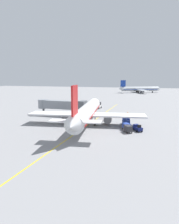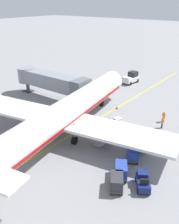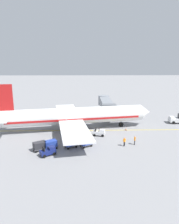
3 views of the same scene
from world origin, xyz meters
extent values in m
plane|color=gray|center=(0.00, 0.00, 0.00)|extent=(400.00, 400.00, 0.00)
cube|color=gold|center=(0.00, 0.00, 0.00)|extent=(0.24, 80.00, 0.01)
cylinder|color=white|center=(-0.69, -1.00, 3.29)|extent=(9.14, 32.16, 3.70)
cube|color=red|center=(-0.69, -1.00, 2.82)|extent=(8.74, 29.64, 0.44)
cone|color=white|center=(-3.64, 15.95, 3.29)|extent=(3.98, 2.99, 3.63)
cone|color=white|center=(2.30, -18.14, 3.58)|extent=(3.58, 3.30, 3.14)
cube|color=black|center=(-3.33, 14.17, 3.93)|extent=(2.92, 1.56, 0.60)
cube|color=white|center=(-0.52, -1.98, 2.64)|extent=(30.45, 10.27, 0.36)
cylinder|color=gray|center=(-6.07, -2.14, 1.39)|extent=(2.52, 3.50, 2.00)
cylinder|color=gray|center=(4.76, -0.25, 1.39)|extent=(2.52, 3.50, 2.00)
cube|color=red|center=(1.89, -15.77, 7.88)|extent=(1.07, 4.39, 5.50)
cube|color=white|center=(1.85, -15.58, 3.84)|extent=(10.30, 4.28, 0.24)
cylinder|color=black|center=(-2.61, 10.04, 0.55)|extent=(0.63, 1.16, 1.10)
cylinder|color=gray|center=(-2.61, 10.04, 2.10)|extent=(0.24, 0.24, 2.00)
cylinder|color=black|center=(-2.61, -3.36, 0.55)|extent=(0.63, 1.16, 1.10)
cylinder|color=gray|center=(-2.61, -3.36, 2.10)|extent=(0.24, 0.24, 2.00)
cylinder|color=black|center=(1.92, -2.57, 0.55)|extent=(0.63, 1.16, 1.10)
cylinder|color=gray|center=(1.92, -2.57, 2.10)|extent=(0.24, 0.24, 2.00)
cube|color=gray|center=(-11.54, 7.32, 3.49)|extent=(14.64, 2.80, 2.60)
cube|color=slate|center=(-5.02, 7.32, 3.49)|extent=(2.00, 3.50, 2.99)
cylinder|color=gray|center=(-18.86, 7.32, 3.49)|extent=(3.36, 3.36, 2.86)
cylinder|color=#4C4C51|center=(-18.86, 7.32, 1.09)|extent=(0.70, 0.70, 2.19)
cube|color=#38383A|center=(-18.86, 7.32, 0.08)|extent=(1.80, 1.80, 0.16)
cube|color=silver|center=(-5.16, 24.94, 0.85)|extent=(2.56, 4.57, 0.90)
cube|color=black|center=(-5.07, 25.93, 1.85)|extent=(1.80, 1.98, 1.10)
cube|color=silver|center=(-5.28, 23.41, 1.48)|extent=(1.96, 1.25, 0.36)
cylinder|color=black|center=(-4.34, 23.44, 0.40)|extent=(0.42, 0.83, 0.80)
cylinder|color=black|center=(-6.21, 23.59, 0.40)|extent=(0.42, 0.83, 0.80)
cylinder|color=black|center=(-4.10, 26.29, 0.40)|extent=(0.42, 0.83, 0.80)
cylinder|color=black|center=(-5.97, 26.44, 0.40)|extent=(0.42, 0.83, 0.80)
cube|color=navy|center=(12.72, -4.76, 0.63)|extent=(2.38, 2.75, 0.70)
cube|color=navy|center=(12.34, -4.18, 1.20)|extent=(1.43, 1.44, 0.44)
cube|color=black|center=(13.10, -5.33, 1.30)|extent=(0.79, 0.60, 0.64)
cylinder|color=black|center=(12.65, -4.65, 1.28)|extent=(0.21, 0.26, 0.54)
cylinder|color=black|center=(11.79, -4.33, 0.28)|extent=(0.48, 0.58, 0.56)
cylinder|color=black|center=(12.69, -3.73, 0.28)|extent=(0.48, 0.58, 0.56)
cylinder|color=black|center=(12.75, -5.78, 0.28)|extent=(0.48, 0.58, 0.56)
cylinder|color=black|center=(13.65, -5.19, 0.28)|extent=(0.48, 0.58, 0.56)
cube|color=silver|center=(3.58, 4.31, 0.63)|extent=(1.73, 2.71, 0.70)
cube|color=silver|center=(3.73, 4.98, 1.20)|extent=(1.23, 1.25, 0.44)
cube|color=black|center=(3.42, 3.64, 1.30)|extent=(0.85, 0.35, 0.64)
cylinder|color=black|center=(3.61, 4.43, 1.28)|extent=(0.14, 0.27, 0.54)
cylinder|color=black|center=(3.25, 5.29, 0.28)|extent=(0.32, 0.59, 0.56)
cylinder|color=black|center=(4.30, 5.04, 0.28)|extent=(0.32, 0.59, 0.56)
cylinder|color=black|center=(2.86, 3.58, 0.28)|extent=(0.32, 0.59, 0.56)
cylinder|color=black|center=(3.91, 3.34, 0.28)|extent=(0.32, 0.59, 0.56)
cube|color=#4C4C51|center=(9.22, 1.58, 0.42)|extent=(2.26, 2.56, 0.12)
cube|color=#233D9E|center=(9.22, 1.58, 1.03)|extent=(2.15, 2.43, 1.10)
cylinder|color=#4C4C51|center=(8.46, 2.82, 0.41)|extent=(0.43, 0.63, 0.07)
cylinder|color=black|center=(8.32, 1.99, 0.18)|extent=(0.29, 0.37, 0.36)
cylinder|color=black|center=(9.26, 2.57, 0.18)|extent=(0.29, 0.37, 0.36)
cylinder|color=black|center=(9.18, 0.59, 0.18)|extent=(0.29, 0.37, 0.36)
cylinder|color=black|center=(10.12, 1.17, 0.18)|extent=(0.29, 0.37, 0.36)
cube|color=#4C4C51|center=(9.60, -1.18, 0.42)|extent=(2.26, 2.56, 0.12)
cube|color=#233D9E|center=(9.60, -1.18, 1.03)|extent=(2.15, 2.43, 1.10)
cylinder|color=#4C4C51|center=(8.84, 0.05, 0.41)|extent=(0.43, 0.63, 0.07)
cylinder|color=black|center=(8.70, -0.77, 0.18)|extent=(0.29, 0.37, 0.36)
cylinder|color=black|center=(9.64, -0.19, 0.18)|extent=(0.29, 0.37, 0.36)
cylinder|color=black|center=(9.56, -2.17, 0.18)|extent=(0.29, 0.37, 0.36)
cylinder|color=black|center=(10.50, -1.60, 0.18)|extent=(0.29, 0.37, 0.36)
cube|color=#4C4C51|center=(10.14, -4.68, 0.42)|extent=(2.26, 2.56, 0.12)
cube|color=#233D9E|center=(10.14, -4.68, 1.03)|extent=(2.15, 2.43, 1.10)
cylinder|color=#4C4C51|center=(9.38, -3.44, 0.41)|extent=(0.43, 0.63, 0.07)
cylinder|color=black|center=(9.24, -4.26, 0.18)|extent=(0.29, 0.37, 0.36)
cylinder|color=black|center=(10.18, -3.69, 0.18)|extent=(0.29, 0.37, 0.36)
cylinder|color=black|center=(10.10, -5.67, 0.18)|extent=(0.29, 0.37, 0.36)
cylinder|color=black|center=(11.04, -5.09, 0.18)|extent=(0.29, 0.37, 0.36)
cube|color=#4C4C51|center=(10.73, -6.52, 0.42)|extent=(2.26, 2.56, 0.12)
cube|color=#2D2D33|center=(10.73, -6.52, 1.03)|extent=(2.15, 2.43, 1.10)
cylinder|color=#4C4C51|center=(9.97, -5.28, 0.41)|extent=(0.43, 0.63, 0.07)
cylinder|color=black|center=(9.83, -6.10, 0.18)|extent=(0.29, 0.37, 0.36)
cylinder|color=black|center=(10.77, -5.52, 0.18)|extent=(0.29, 0.37, 0.36)
cylinder|color=black|center=(10.69, -7.51, 0.18)|extent=(0.29, 0.37, 0.36)
cylinder|color=black|center=(11.64, -6.93, 0.18)|extent=(0.29, 0.37, 0.36)
cylinder|color=#232328|center=(8.57, 10.64, 0.42)|extent=(0.15, 0.15, 0.85)
cylinder|color=#232328|center=(8.39, 10.72, 0.42)|extent=(0.15, 0.15, 0.85)
cube|color=orange|center=(8.48, 10.68, 1.15)|extent=(0.44, 0.37, 0.60)
cylinder|color=orange|center=(8.71, 10.59, 1.10)|extent=(0.24, 0.17, 0.57)
cylinder|color=orange|center=(8.25, 10.77, 1.10)|extent=(0.24, 0.17, 0.57)
sphere|color=beige|center=(8.48, 10.68, 1.58)|extent=(0.22, 0.22, 0.22)
cube|color=red|center=(8.48, 10.68, 1.60)|extent=(0.27, 0.17, 0.10)
cylinder|color=#232328|center=(9.18, 8.54, 0.42)|extent=(0.15, 0.15, 0.85)
cylinder|color=#232328|center=(9.06, 8.69, 0.42)|extent=(0.15, 0.15, 0.85)
cube|color=orange|center=(9.12, 8.61, 1.15)|extent=(0.42, 0.45, 0.60)
cylinder|color=orange|center=(9.28, 8.42, 1.10)|extent=(0.21, 0.23, 0.57)
cylinder|color=orange|center=(8.97, 8.81, 1.10)|extent=(0.21, 0.23, 0.57)
sphere|color=beige|center=(9.12, 8.61, 1.58)|extent=(0.22, 0.22, 0.22)
cube|color=red|center=(9.12, 8.61, 1.60)|extent=(0.23, 0.26, 0.10)
cube|color=black|center=(0.18, 10.68, 0.02)|extent=(0.36, 0.36, 0.04)
cone|color=orange|center=(0.18, 10.68, 0.32)|extent=(0.30, 0.30, 0.55)
cylinder|color=white|center=(0.18, 10.68, 0.34)|extent=(0.21, 0.21, 0.06)
cylinder|color=silver|center=(4.78, 117.00, 3.12)|extent=(29.25, 15.44, 3.52)
cube|color=#193899|center=(4.78, 117.00, 2.68)|extent=(27.04, 14.49, 0.42)
cone|color=silver|center=(19.74, 123.57, 3.12)|extent=(3.47, 4.07, 3.44)
cone|color=silver|center=(-10.35, 110.36, 3.41)|extent=(3.64, 3.81, 2.99)
cube|color=black|center=(18.18, 122.88, 3.74)|extent=(2.02, 2.83, 0.57)
cube|color=silver|center=(3.91, 116.62, 2.51)|extent=(15.98, 28.08, 0.34)
cylinder|color=gray|center=(2.51, 121.71, 1.32)|extent=(3.55, 2.96, 1.90)
cylinder|color=gray|center=(6.71, 112.14, 1.32)|extent=(3.55, 2.96, 1.90)
cube|color=#193899|center=(-8.27, 111.27, 7.49)|extent=(3.95, 1.96, 5.22)
cube|color=silver|center=(-8.09, 111.35, 3.65)|extent=(6.08, 9.69, 0.23)
cylinder|color=black|center=(14.52, 121.28, 0.52)|extent=(1.13, 0.81, 1.04)
cylinder|color=gray|center=(14.52, 121.28, 1.99)|extent=(0.23, 0.23, 1.90)
cylinder|color=black|center=(2.16, 118.24, 0.52)|extent=(1.13, 0.81, 1.04)
cylinder|color=gray|center=(2.16, 118.24, 1.99)|extent=(0.23, 0.23, 1.90)
cylinder|color=black|center=(3.92, 114.24, 0.52)|extent=(1.13, 0.81, 1.04)
cylinder|color=gray|center=(3.92, 114.24, 1.99)|extent=(0.23, 0.23, 1.90)
camera|label=1|loc=(15.82, -49.56, 11.96)|focal=31.71mm
camera|label=2|loc=(20.62, -23.84, 17.26)|focal=40.57mm
camera|label=3|loc=(44.26, 1.39, 15.03)|focal=33.00mm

